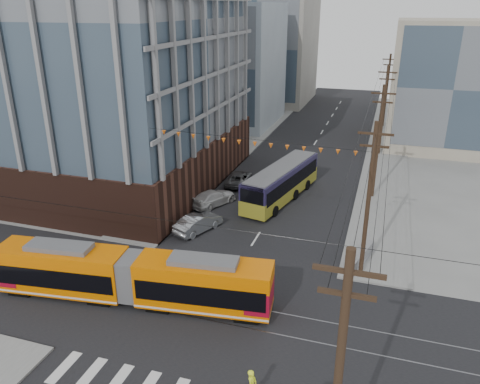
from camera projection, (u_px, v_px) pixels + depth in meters
The scene contains 13 objects.
ground at pixel (185, 352), 25.55m from camera, with size 160.00×160.00×0.00m, color slate.
office_building at pixel (71, 41), 46.78m from camera, with size 30.00×25.00×28.60m, color #381E16.
bg_bldg_nw_near at pixel (219, 64), 72.98m from camera, with size 18.00×16.00×18.00m, color #8C99A5.
bg_bldg_ne_near at pixel (447, 85), 60.48m from camera, with size 14.00×14.00×16.00m, color gray.
bg_bldg_nw_far at pixel (269, 48), 89.44m from camera, with size 16.00×18.00×20.00m, color gray.
bg_bldg_ne_far at pixel (449, 74), 77.97m from camera, with size 16.00×16.00×14.00m, color #8C99A5.
utility_pole_far at pixel (387, 91), 70.61m from camera, with size 0.30×0.30×11.00m, color black.
streetcar at pixel (132, 277), 29.44m from camera, with size 17.81×2.50×3.43m, color #E26600, non-canonical shape.
city_bus at pixel (281, 182), 45.19m from camera, with size 2.63×12.13×3.44m, color #1F1A3B, non-canonical shape.
parked_car_silver at pixel (198, 223), 38.99m from camera, with size 1.58×4.53×1.49m, color #959A9F.
parked_car_white at pixel (213, 198), 44.17m from camera, with size 2.02×4.96×1.44m, color silver.
parked_car_grey at pixel (239, 178), 49.21m from camera, with size 2.23×4.84×1.35m, color #4D4E50.
jersey_barrier at pixel (360, 256), 34.41m from camera, with size 0.99×4.40×0.88m, color gray.
Camera 1 is at (9.08, -18.57, 17.66)m, focal length 35.00 mm.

